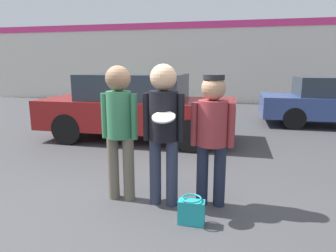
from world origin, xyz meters
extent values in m
plane|color=#3F3F42|center=(0.00, 0.00, 0.00)|extent=(56.00, 56.00, 0.00)
cube|color=silver|center=(0.00, 11.02, 1.87)|extent=(24.00, 0.18, 3.73)
cube|color=#E0337A|center=(0.00, 10.91, 3.58)|extent=(24.00, 0.04, 0.30)
cylinder|color=#665B4C|center=(-0.47, 0.13, 0.43)|extent=(0.15, 0.15, 0.86)
cylinder|color=#665B4C|center=(-0.25, 0.13, 0.43)|extent=(0.15, 0.15, 0.86)
cylinder|color=#33724C|center=(-0.36, 0.13, 1.16)|extent=(0.32, 0.32, 0.61)
cylinder|color=#33724C|center=(-0.56, 0.13, 1.14)|extent=(0.09, 0.09, 0.59)
cylinder|color=#33724C|center=(-0.16, 0.13, 1.14)|extent=(0.09, 0.09, 0.59)
sphere|color=#8C664C|center=(-0.36, 0.13, 1.62)|extent=(0.32, 0.32, 0.32)
cylinder|color=#2D3347|center=(0.12, 0.10, 0.43)|extent=(0.15, 0.15, 0.87)
cylinder|color=#2D3347|center=(0.34, 0.10, 0.43)|extent=(0.15, 0.15, 0.87)
cylinder|color=black|center=(0.23, 0.10, 1.17)|extent=(0.36, 0.36, 0.61)
cylinder|color=black|center=(0.01, 0.10, 1.15)|extent=(0.09, 0.09, 0.60)
cylinder|color=black|center=(0.45, 0.10, 1.15)|extent=(0.09, 0.09, 0.60)
sphere|color=tan|center=(0.23, 0.10, 1.64)|extent=(0.32, 0.32, 0.32)
cylinder|color=silver|center=(0.30, -0.15, 1.20)|extent=(0.27, 0.27, 0.11)
cylinder|color=#1E2338|center=(0.72, 0.23, 0.40)|extent=(0.15, 0.15, 0.80)
cylinder|color=#1E2338|center=(0.94, 0.23, 0.40)|extent=(0.15, 0.15, 0.80)
cylinder|color=maroon|center=(0.83, 0.23, 1.08)|extent=(0.37, 0.37, 0.57)
cylinder|color=maroon|center=(0.60, 0.23, 1.06)|extent=(0.09, 0.09, 0.55)
cylinder|color=maroon|center=(1.05, 0.23, 1.06)|extent=(0.09, 0.09, 0.55)
sphere|color=tan|center=(0.83, 0.23, 1.52)|extent=(0.30, 0.30, 0.30)
cylinder|color=black|center=(0.83, 0.23, 1.65)|extent=(0.26, 0.26, 0.06)
cube|color=maroon|center=(-1.19, 3.38, 0.64)|extent=(4.60, 1.86, 0.68)
cube|color=#28333D|center=(-1.28, 3.38, 1.28)|extent=(2.39, 1.60, 0.59)
cylinder|color=black|center=(0.24, 4.21, 0.35)|extent=(0.71, 0.22, 0.71)
cylinder|color=black|center=(0.24, 2.56, 0.35)|extent=(0.71, 0.22, 0.71)
cylinder|color=black|center=(-2.62, 4.21, 0.35)|extent=(0.71, 0.22, 0.71)
cylinder|color=black|center=(-2.62, 2.56, 0.35)|extent=(0.71, 0.22, 0.71)
cylinder|color=black|center=(2.72, 6.98, 0.31)|extent=(0.62, 0.22, 0.62)
cylinder|color=black|center=(2.72, 5.39, 0.31)|extent=(0.62, 0.22, 0.62)
sphere|color=#2D6B33|center=(-3.16, 10.32, 0.50)|extent=(1.01, 1.01, 1.01)
cube|color=teal|center=(0.66, -0.32, 0.14)|extent=(0.30, 0.14, 0.28)
torus|color=teal|center=(0.66, -0.32, 0.31)|extent=(0.23, 0.23, 0.02)
camera|label=1|loc=(1.09, -3.44, 1.80)|focal=32.00mm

